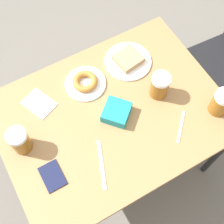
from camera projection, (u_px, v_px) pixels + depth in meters
ground_plane at (112, 159)px, 2.12m from camera, size 8.00×8.00×0.00m
table at (112, 119)px, 1.54m from camera, size 0.81×1.08×0.70m
plate_with_cake at (128, 60)px, 1.62m from camera, size 0.24×0.24×0.04m
plate_with_donut at (85, 82)px, 1.55m from camera, size 0.21×0.21×0.04m
beer_mug_left at (160, 86)px, 1.48m from camera, size 0.09×0.09×0.14m
beer_mug_center at (221, 102)px, 1.44m from camera, size 0.09×0.09×0.14m
beer_mug_right at (20, 141)px, 1.36m from camera, size 0.09×0.09×0.14m
napkin_folded at (39, 104)px, 1.52m from camera, size 0.18×0.16×0.00m
fork at (181, 127)px, 1.46m from camera, size 0.13×0.13×0.00m
knife at (102, 164)px, 1.38m from camera, size 0.22×0.10×0.00m
passport_near_edge at (52, 176)px, 1.36m from camera, size 0.13×0.09×0.01m
blue_pouch at (117, 112)px, 1.47m from camera, size 0.17×0.17×0.06m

